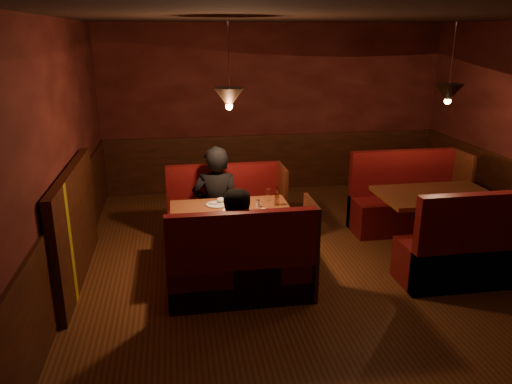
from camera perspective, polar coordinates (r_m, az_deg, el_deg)
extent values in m
cube|color=#4A2914|center=(6.07, 8.58, -9.26)|extent=(6.00, 7.00, 0.01)
cube|color=black|center=(5.43, 10.05, 19.31)|extent=(6.00, 7.00, 0.01)
cube|color=black|center=(8.91, 2.10, 9.44)|extent=(6.00, 0.01, 2.90)
cube|color=black|center=(5.44, -22.42, 2.74)|extent=(0.01, 7.00, 2.90)
cube|color=black|center=(9.07, 2.07, 3.46)|extent=(6.00, 0.04, 1.00)
cube|color=black|center=(5.73, -21.07, -6.45)|extent=(0.04, 7.00, 1.00)
cube|color=black|center=(6.02, -19.96, -3.60)|extent=(0.10, 2.20, 1.30)
cube|color=#AA9118|center=(5.51, -20.39, -5.62)|extent=(0.01, 0.12, 1.30)
cylinder|color=#333333|center=(5.54, -3.17, 14.79)|extent=(0.01, 0.01, 0.80)
cone|color=black|center=(5.57, -3.10, 10.68)|extent=(0.34, 0.34, 0.22)
sphere|color=#FFBF72|center=(5.58, -3.08, 9.77)|extent=(0.08, 0.08, 0.08)
cylinder|color=#333333|center=(6.38, 21.54, 14.02)|extent=(0.01, 0.01, 0.80)
cone|color=black|center=(6.41, 21.13, 10.47)|extent=(0.34, 0.34, 0.22)
sphere|color=#FFBF72|center=(6.42, 21.04, 9.68)|extent=(0.08, 0.08, 0.08)
cube|color=brown|center=(5.88, -2.89, -2.18)|extent=(1.41, 0.86, 0.05)
cylinder|color=black|center=(6.02, -2.83, -5.56)|extent=(0.14, 0.14, 0.71)
cylinder|color=black|center=(6.16, -2.78, -8.41)|extent=(0.56, 0.56, 0.04)
cylinder|color=silver|center=(5.77, -2.46, -2.21)|extent=(0.28, 0.28, 0.02)
cube|color=black|center=(5.78, -2.49, -1.90)|extent=(0.09, 0.08, 0.04)
ellipsoid|color=silver|center=(5.74, -3.14, -1.92)|extent=(0.07, 0.07, 0.06)
cube|color=tan|center=(5.67, -1.75, -2.31)|extent=(0.08, 0.06, 0.03)
cylinder|color=silver|center=(5.71, -2.20, -2.29)|extent=(0.03, 0.13, 0.01)
cylinder|color=silver|center=(6.01, -4.48, -1.44)|extent=(0.26, 0.26, 0.02)
ellipsoid|color=beige|center=(6.06, -4.03, -0.90)|extent=(0.10, 0.10, 0.05)
cube|color=silver|center=(5.98, -4.47, -1.43)|extent=(0.20, 0.07, 0.00)
cylinder|color=white|center=(5.92, 0.24, -1.31)|extent=(0.05, 0.05, 0.08)
cylinder|color=white|center=(6.13, 1.36, -0.31)|extent=(0.08, 0.08, 0.15)
cylinder|color=white|center=(5.75, 1.78, -1.55)|extent=(0.08, 0.08, 0.15)
cylinder|color=#47230F|center=(5.98, 2.40, -0.76)|extent=(0.06, 0.06, 0.16)
cylinder|color=#47230F|center=(5.94, 2.42, 0.30)|extent=(0.03, 0.03, 0.07)
ellipsoid|color=white|center=(5.76, 0.81, -2.10)|extent=(0.10, 0.08, 0.04)
cube|color=#32070E|center=(6.74, -3.54, -4.12)|extent=(1.51, 0.55, 0.45)
cube|color=#32070E|center=(6.84, -3.78, -1.10)|extent=(1.51, 0.12, 1.06)
cube|color=black|center=(6.75, 2.98, -1.34)|extent=(0.04, 0.55, 1.06)
cube|color=#32070E|center=(5.42, -1.90, -9.81)|extent=(1.51, 0.55, 0.45)
cube|color=#32070E|center=(5.09, -1.61, -7.90)|extent=(1.51, 0.12, 1.06)
cube|color=black|center=(5.43, 6.27, -6.31)|extent=(0.04, 0.55, 1.06)
cube|color=brown|center=(6.67, 19.94, -0.36)|extent=(1.44, 0.92, 0.05)
cylinder|color=black|center=(6.80, 19.58, -3.61)|extent=(0.15, 0.15, 0.76)
cylinder|color=black|center=(6.93, 19.28, -6.35)|extent=(0.60, 0.60, 0.04)
cube|color=#32070E|center=(7.49, 16.67, -2.46)|extent=(1.54, 0.59, 0.49)
cube|color=#32070E|center=(7.59, 16.14, 0.43)|extent=(1.54, 0.13, 1.13)
cube|color=black|center=(7.77, 22.16, 0.20)|extent=(0.04, 0.59, 1.13)
cube|color=#32070E|center=(6.23, 22.86, -7.29)|extent=(1.54, 0.59, 0.49)
cube|color=#32070E|center=(5.93, 24.39, -5.34)|extent=(1.54, 0.13, 1.13)
imported|color=black|center=(6.42, -4.57, 0.76)|extent=(0.68, 0.49, 1.73)
imported|color=black|center=(5.22, -1.72, -4.24)|extent=(0.87, 0.74, 1.56)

